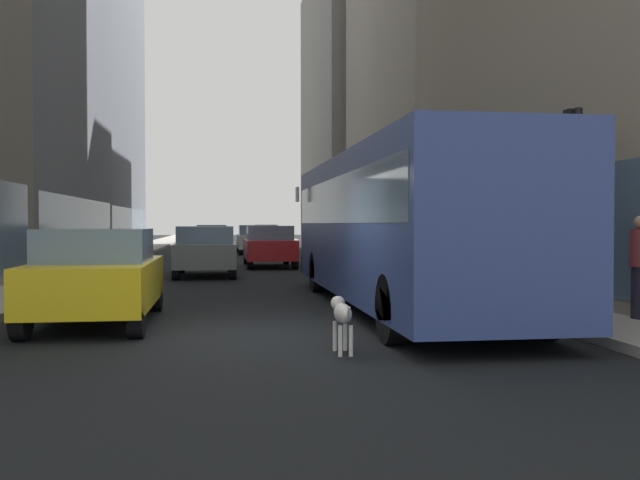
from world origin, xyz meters
name	(u,v)px	position (x,y,z in m)	size (l,w,h in m)	color
ground_plane	(231,250)	(0.00, 35.00, 0.00)	(120.00, 120.00, 0.00)	black
sidewalk_left	(140,249)	(-5.70, 35.00, 0.07)	(2.40, 110.00, 0.15)	#ADA89E
sidewalk_right	(318,248)	(5.70, 35.00, 0.07)	(2.40, 110.00, 0.15)	#9E9991
building_right_far	(373,109)	(11.90, 46.65, 11.24)	(9.88, 18.55, 22.49)	gray
transit_bus	(397,220)	(2.80, 3.08, 1.78)	(2.78, 11.53, 3.05)	#33478C
car_yellow_taxi	(98,276)	(-2.80, 1.55, 0.82)	(1.86, 4.11, 1.62)	yellow
car_red_coupe	(269,246)	(1.20, 16.95, 0.82)	(1.89, 4.40, 1.62)	red
car_grey_wagon	(205,251)	(-1.20, 12.42, 0.82)	(1.92, 4.11, 1.62)	slate
car_white_van	(254,239)	(1.20, 28.93, 0.82)	(1.86, 4.50, 1.62)	silver
car_blue_hatchback	(212,238)	(-1.20, 33.35, 0.82)	(1.93, 4.32, 1.62)	#4C6BB7
car_black_suv	(265,235)	(2.80, 43.67, 0.82)	(1.83, 4.59, 1.62)	black
dalmatian_dog	(342,314)	(0.85, -1.61, 0.51)	(0.22, 0.96, 0.72)	white
pedestrian_with_handbag	(500,256)	(5.19, 3.60, 1.01)	(0.45, 0.34, 1.69)	#1E1E2D
pedestrian_in_coat	(640,266)	(6.07, -0.12, 1.01)	(0.34, 0.34, 1.69)	#1E1E2D
traffic_light_near	(575,178)	(4.90, -0.15, 2.44)	(0.24, 0.40, 3.40)	black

